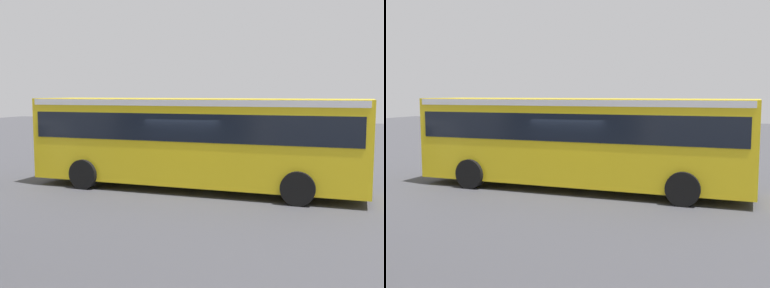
{
  "view_description": "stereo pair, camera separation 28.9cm",
  "coord_description": "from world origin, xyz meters",
  "views": [
    {
      "loc": [
        -5.34,
        14.84,
        3.35
      ],
      "look_at": [
        0.02,
        -0.2,
        1.6
      ],
      "focal_mm": 43.83,
      "sensor_mm": 36.0,
      "label": 1
    },
    {
      "loc": [
        -5.61,
        14.74,
        3.35
      ],
      "look_at": [
        0.02,
        -0.2,
        1.6
      ],
      "focal_mm": 43.83,
      "sensor_mm": 36.0,
      "label": 2
    }
  ],
  "objects": [
    {
      "name": "city_bus",
      "position": [
        -0.03,
        -0.37,
        1.88
      ],
      "size": [
        11.54,
        2.85,
        3.15
      ],
      "color": "yellow",
      "rests_on": "ground"
    },
    {
      "name": "ground",
      "position": [
        0.0,
        0.0,
        0.0
      ],
      "size": [
        80.0,
        80.0,
        0.0
      ],
      "primitive_type": "plane",
      "color": "#424247"
    },
    {
      "name": "lane_dash_left",
      "position": [
        0.0,
        -2.86,
        0.0
      ],
      "size": [
        2.0,
        0.2,
        0.01
      ],
      "primitive_type": "cube",
      "color": "silver",
      "rests_on": "ground"
    },
    {
      "name": "lane_dash_centre",
      "position": [
        4.0,
        -2.86,
        0.0
      ],
      "size": [
        2.0,
        0.2,
        0.01
      ],
      "primitive_type": "cube",
      "color": "silver",
      "rests_on": "ground"
    },
    {
      "name": "lane_dash_leftmost",
      "position": [
        -4.0,
        -2.86,
        0.0
      ],
      "size": [
        2.0,
        0.2,
        0.01
      ],
      "primitive_type": "cube",
      "color": "silver",
      "rests_on": "ground"
    },
    {
      "name": "pedestrian",
      "position": [
        -0.57,
        -3.45,
        0.89
      ],
      "size": [
        0.38,
        0.38,
        1.79
      ],
      "color": "#2D2D38",
      "rests_on": "ground"
    }
  ]
}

